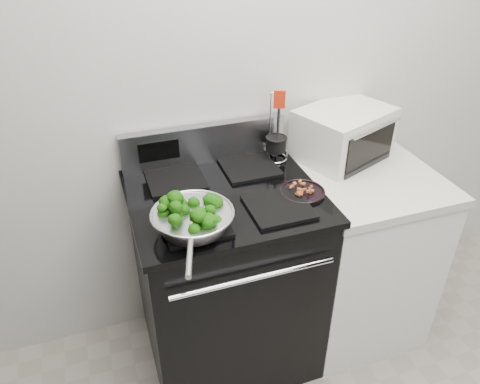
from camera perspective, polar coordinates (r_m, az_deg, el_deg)
name	(u,v)px	position (r m, az deg, el deg)	size (l,w,h in m)	color
back_wall	(265,67)	(2.15, 3.03, 14.94)	(4.00, 0.02, 2.70)	silver
gas_range	(226,276)	(2.23, -1.70, -10.25)	(0.79, 0.69, 1.13)	black
counter	(354,251)	(2.48, 13.75, -6.97)	(0.62, 0.68, 0.92)	white
skillet	(193,219)	(1.72, -5.79, -3.26)	(0.31, 0.48, 0.07)	silver
broccoli_pile	(192,214)	(1.71, -5.82, -2.71)	(0.24, 0.24, 0.08)	black
bacon_plate	(302,190)	(1.95, 7.61, 0.27)	(0.19, 0.19, 0.04)	black
utensil_holder	(276,147)	(2.18, 4.40, 5.46)	(0.11, 0.11, 0.34)	silver
toaster_oven	(343,133)	(2.29, 12.46, 6.98)	(0.51, 0.45, 0.24)	silver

